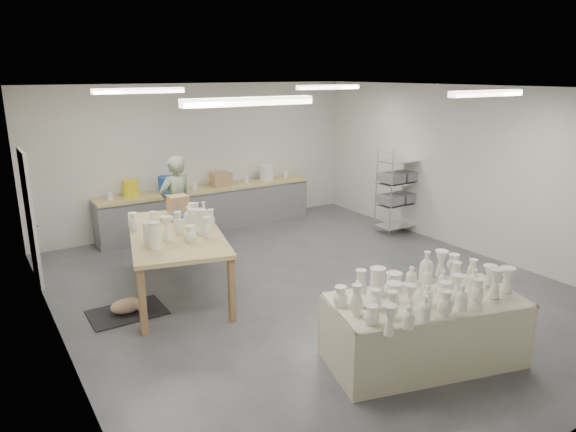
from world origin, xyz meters
TOP-DOWN VIEW (x-y plane):
  - room at (-0.11, 0.08)m, footprint 8.00×8.02m
  - back_counter at (-0.01, 3.68)m, footprint 4.60×0.60m
  - wire_shelf at (3.20, 1.40)m, footprint 0.88×0.48m
  - drying_table at (-0.09, -2.38)m, footprint 2.38×1.62m
  - work_table at (-1.70, 1.01)m, footprint 1.87×2.78m
  - rug at (-2.61, 0.67)m, footprint 1.00×0.70m
  - cat at (-2.59, 0.65)m, footprint 0.51×0.41m
  - potter at (-1.10, 2.61)m, footprint 0.74×0.57m
  - red_stool at (-1.10, 2.88)m, footprint 0.34×0.34m

SIDE VIEW (x-z plane):
  - rug at x=-2.61m, z-range 0.00..0.02m
  - cat at x=-2.59m, z-range 0.02..0.21m
  - red_stool at x=-1.10m, z-range 0.12..0.43m
  - drying_table at x=-0.09m, z-range -0.14..1.00m
  - back_counter at x=-0.01m, z-range -0.13..1.11m
  - potter at x=-1.10m, z-range 0.00..1.81m
  - wire_shelf at x=3.20m, z-range 0.02..1.82m
  - work_table at x=-1.70m, z-range 0.30..1.63m
  - room at x=-0.11m, z-range 0.56..3.56m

